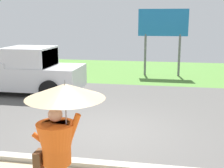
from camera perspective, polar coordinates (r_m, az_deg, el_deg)
The scene contains 4 objects.
ground_plane at distance 11.08m, azimuth 2.01°, elevation -3.72°, with size 40.00×22.00×0.20m.
monk_pedestrian at distance 4.74m, azimuth -9.88°, elevation -10.45°, with size 1.19×1.19×2.13m.
pickup_truck at distance 13.00m, azimuth -17.02°, elevation 2.27°, with size 5.20×2.28×1.88m.
roadside_billboard at distance 16.34m, azimuth 9.60°, elevation 10.48°, with size 2.60×0.12×3.50m.
Camera 1 is at (1.54, -7.60, 2.99)m, focal length 48.43 mm.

